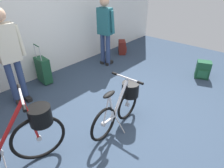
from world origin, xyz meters
The scene contains 9 objects.
ground_plane centered at (0.00, 0.00, 0.00)m, with size 8.20×8.20×0.00m, color #2D3D51.
back_wall centered at (0.00, 2.40, 1.38)m, with size 8.20×0.10×2.77m, color white.
folding_bike_foreground centered at (-0.24, 0.04, 0.37)m, with size 1.07×0.53×0.76m.
display_bike_left centered at (-1.62, 0.47, 0.44)m, with size 1.30×0.62×0.95m.
visitor_near_wall centered at (1.23, 1.73, 0.90)m, with size 0.30×0.53×1.59m.
visitor_browsing centered at (-0.96, 1.79, 0.92)m, with size 0.54×0.29×1.61m.
rolling_suitcase centered at (-0.30, 2.07, 0.28)m, with size 0.21×0.38×0.83m.
backpack_on_floor centered at (2.10, 1.88, 0.18)m, with size 0.37×0.37×0.36m.
handbag_on_floor centered at (2.09, -0.38, 0.19)m, with size 0.32×0.34×0.38m.
Camera 1 is at (-2.07, -1.36, 2.03)m, focal length 30.85 mm.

